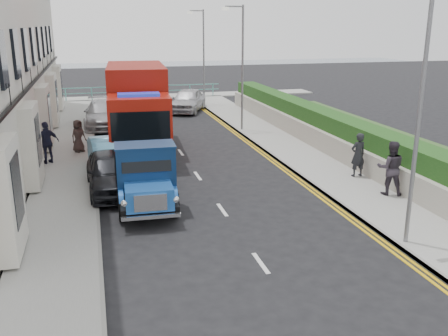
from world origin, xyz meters
TOP-DOWN VIEW (x-y plane):
  - ground at (0.00, 0.00)m, footprint 120.00×120.00m
  - pavement_west at (-5.20, 9.00)m, footprint 2.40×38.00m
  - pavement_east at (5.30, 9.00)m, footprint 2.60×38.00m
  - promenade at (0.00, 29.00)m, footprint 30.00×2.50m
  - sea_plane at (0.00, 60.00)m, footprint 120.00×120.00m
  - garden_east at (7.21, 9.00)m, footprint 1.45×28.00m
  - seafront_railing at (0.00, 28.20)m, footprint 13.00×0.08m
  - lamp_near at (4.18, -2.00)m, footprint 1.23×0.18m
  - lamp_mid at (4.18, 14.00)m, footprint 1.23×0.18m
  - lamp_far at (4.18, 24.00)m, footprint 1.23×0.18m
  - bedford_lorry at (-2.43, 2.66)m, footprint 2.08×4.87m
  - red_lorry at (-1.89, 10.88)m, footprint 3.13×7.96m
  - parked_car_front at (-3.47, 4.95)m, footprint 1.93×4.47m
  - parked_car_mid at (-3.35, 7.04)m, footprint 2.01×4.72m
  - parked_car_rear at (-3.41, 17.43)m, footprint 2.35×5.41m
  - seafront_car_left at (-0.59, 24.03)m, footprint 3.62×5.68m
  - seafront_car_right at (2.55, 21.47)m, footprint 3.66×5.09m
  - pedestrian_east_near at (6.10, 3.99)m, footprint 0.69×0.49m
  - pedestrian_east_far at (6.10, 1.72)m, footprint 1.17×1.06m
  - pedestrian_west_near at (-6.00, 9.20)m, footprint 1.16×0.91m
  - pedestrian_west_far at (-4.74, 10.96)m, footprint 0.90×0.85m

SIDE VIEW (x-z plane):
  - ground at x=0.00m, z-range 0.00..0.00m
  - sea_plane at x=0.00m, z-range 0.00..0.00m
  - pavement_west at x=-5.20m, z-range 0.00..0.12m
  - pavement_east at x=5.30m, z-range 0.00..0.12m
  - promenade at x=0.00m, z-range 0.00..0.12m
  - seafront_railing at x=0.00m, z-range 0.03..1.14m
  - seafront_car_left at x=-0.59m, z-range 0.00..1.46m
  - parked_car_front at x=-3.47m, z-range 0.00..1.50m
  - parked_car_mid at x=-3.35m, z-range 0.00..1.51m
  - parked_car_rear at x=-3.41m, z-range 0.00..1.55m
  - seafront_car_right at x=2.55m, z-range 0.00..1.61m
  - pedestrian_west_far at x=-4.74m, z-range 0.12..1.66m
  - garden_east at x=7.21m, z-range 0.02..1.77m
  - pedestrian_east_near at x=6.10m, z-range 0.12..1.89m
  - pedestrian_west_near at x=-6.00m, z-range 0.12..1.96m
  - bedford_lorry at x=-2.43m, z-range -0.09..2.17m
  - pedestrian_east_far at x=6.10m, z-range 0.12..2.08m
  - red_lorry at x=-1.89m, z-range 0.13..4.22m
  - lamp_near at x=4.18m, z-range 0.50..7.50m
  - lamp_mid at x=4.18m, z-range 0.50..7.50m
  - lamp_far at x=4.18m, z-range 0.50..7.50m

